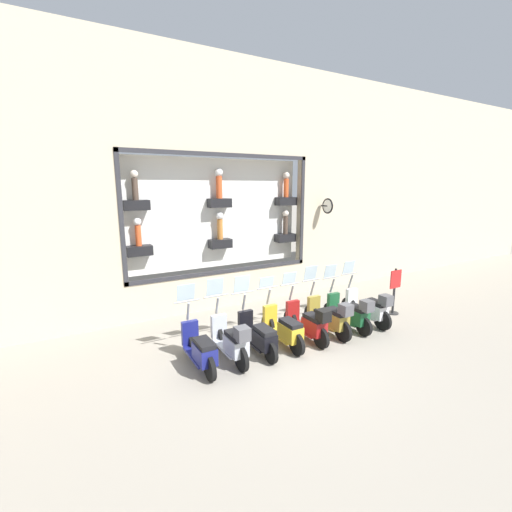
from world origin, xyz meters
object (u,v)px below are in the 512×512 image
Objects in this scene: scooter_red_3 at (309,323)px; scooter_green_1 at (351,313)px; scooter_olive_2 at (330,317)px; scooter_black_5 at (258,335)px; scooter_silver_6 at (231,341)px; scooter_white_0 at (369,308)px; shop_sign_post at (394,290)px; scooter_navy_7 at (200,349)px; scooter_yellow_4 at (284,329)px.

scooter_green_1 is at bearing -90.06° from scooter_red_3.
scooter_black_5 is (0.05, 2.14, -0.06)m from scooter_olive_2.
scooter_silver_6 is at bearing 89.84° from scooter_green_1.
scooter_white_0 is 4.28m from scooter_silver_6.
shop_sign_post is (0.21, -5.57, 0.26)m from scooter_silver_6.
scooter_navy_7 is at bearing 89.11° from scooter_olive_2.
scooter_navy_7 is at bearing 89.90° from scooter_black_5.
scooter_navy_7 reaches higher than scooter_white_0.
scooter_black_5 is at bearing 87.59° from scooter_red_3.
scooter_silver_6 is (0.00, 2.85, 0.00)m from scooter_olive_2.
scooter_black_5 is 0.99× the size of scooter_silver_6.
scooter_navy_7 is (0.06, 3.57, -0.05)m from scooter_olive_2.
scooter_black_5 is 1.00× the size of scooter_navy_7.
scooter_red_3 is 1.00× the size of scooter_yellow_4.
scooter_yellow_4 is 1.43m from scooter_silver_6.
scooter_green_1 is 2.85m from scooter_black_5.
scooter_green_1 is 1.27× the size of shop_sign_post.
scooter_white_0 is at bearing 99.50° from shop_sign_post.
shop_sign_post is at bearing -80.50° from scooter_white_0.
scooter_red_3 is 3.44m from shop_sign_post.
scooter_green_1 is at bearing -90.86° from scooter_navy_7.
scooter_olive_2 is 1.00× the size of scooter_silver_6.
scooter_black_5 reaches higher than scooter_yellow_4.
scooter_white_0 is at bearing -89.37° from scooter_green_1.
scooter_red_3 reaches higher than scooter_yellow_4.
scooter_silver_6 is 0.72m from scooter_navy_7.
shop_sign_post is (0.22, -1.29, 0.26)m from scooter_white_0.
scooter_navy_7 is at bearing 88.74° from scooter_red_3.
scooter_olive_2 is 0.71m from scooter_red_3.
scooter_black_5 is 0.72m from scooter_silver_6.
scooter_silver_6 is 1.28× the size of shop_sign_post.
scooter_white_0 reaches higher than scooter_red_3.
scooter_yellow_4 is 1.00× the size of scooter_black_5.
scooter_olive_2 is (0.01, 0.71, 0.02)m from scooter_green_1.
scooter_yellow_4 is at bearing 87.89° from scooter_olive_2.
scooter_white_0 reaches higher than shop_sign_post.
scooter_black_5 is (0.06, 2.85, -0.04)m from scooter_green_1.
scooter_green_1 is at bearing -90.70° from scooter_olive_2.
scooter_olive_2 is 2.85m from scooter_silver_6.
scooter_olive_2 is 1.43m from scooter_yellow_4.
scooter_red_3 is at bearing -94.79° from scooter_yellow_4.
scooter_silver_6 is at bearing 89.98° from scooter_olive_2.
scooter_silver_6 is at bearing 89.78° from scooter_red_3.
scooter_red_3 is at bearing -90.22° from scooter_silver_6.
scooter_olive_2 reaches higher than scooter_green_1.
scooter_olive_2 is at bearing -89.43° from scooter_red_3.
scooter_white_0 reaches higher than scooter_yellow_4.
scooter_navy_7 is at bearing 89.14° from scooter_green_1.
scooter_olive_2 is at bearing 89.97° from scooter_white_0.
scooter_olive_2 reaches higher than scooter_yellow_4.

